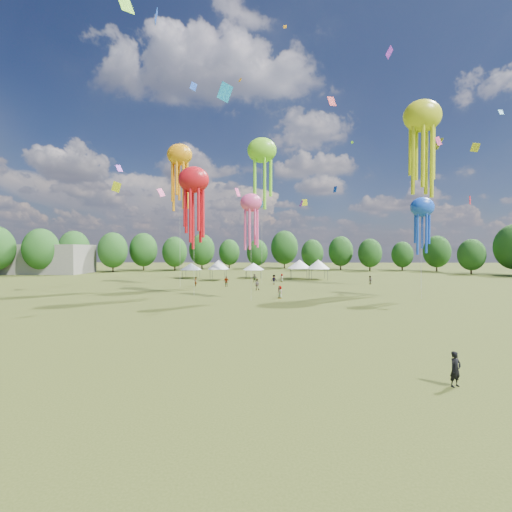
{
  "coord_description": "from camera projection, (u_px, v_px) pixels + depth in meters",
  "views": [
    {
      "loc": [
        -2.5,
        -19.35,
        6.67
      ],
      "look_at": [
        -3.29,
        15.0,
        6.0
      ],
      "focal_mm": 23.38,
      "sensor_mm": 36.0,
      "label": 1
    }
  ],
  "objects": [
    {
      "name": "ground",
      "position": [
        306.0,
        364.0,
        19.41
      ],
      "size": [
        300.0,
        300.0,
        0.0
      ],
      "primitive_type": "plane",
      "color": "#384416",
      "rests_on": "ground"
    },
    {
      "name": "spectator_near",
      "position": [
        257.0,
        285.0,
        54.53
      ],
      "size": [
        0.99,
        0.82,
        1.85
      ],
      "primitive_type": "imported",
      "rotation": [
        0.0,
        0.0,
        3.0
      ],
      "color": "gray",
      "rests_on": "ground"
    },
    {
      "name": "observer_main",
      "position": [
        455.0,
        369.0,
        16.18
      ],
      "size": [
        0.73,
        0.61,
        1.7
      ],
      "primitive_type": "imported",
      "rotation": [
        0.0,
        0.0,
        0.39
      ],
      "color": "black",
      "rests_on": "ground"
    },
    {
      "name": "spectators_far",
      "position": [
        273.0,
        281.0,
        62.07
      ],
      "size": [
        33.32,
        23.93,
        1.84
      ],
      "color": "gray",
      "rests_on": "ground"
    },
    {
      "name": "show_kites",
      "position": [
        308.0,
        161.0,
        56.49
      ],
      "size": [
        46.86,
        24.13,
        31.77
      ],
      "color": "red",
      "rests_on": "ground"
    },
    {
      "name": "small_kites",
      "position": [
        282.0,
        116.0,
        59.3
      ],
      "size": [
        65.85,
        62.92,
        45.49
      ],
      "color": "red",
      "rests_on": "ground"
    },
    {
      "name": "festival_tents",
      "position": [
        263.0,
        265.0,
        75.49
      ],
      "size": [
        34.16,
        10.38,
        4.44
      ],
      "color": "#47474C",
      "rests_on": "ground"
    },
    {
      "name": "treeline",
      "position": [
        258.0,
        250.0,
        81.86
      ],
      "size": [
        201.57,
        95.24,
        13.43
      ],
      "color": "#38281C",
      "rests_on": "ground"
    },
    {
      "name": "hangar",
      "position": [
        15.0,
        259.0,
        92.95
      ],
      "size": [
        40.0,
        12.0,
        8.0
      ],
      "primitive_type": "cube",
      "color": "gray",
      "rests_on": "ground"
    }
  ]
}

